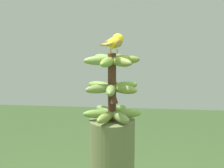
# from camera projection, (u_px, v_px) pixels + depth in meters

# --- Properties ---
(banana_bunch) EXTENTS (0.26, 0.26, 0.30)m
(banana_bunch) POSITION_uv_depth(u_px,v_px,m) (112.00, 88.00, 1.73)
(banana_bunch) COLOR #4C2D1E
(banana_bunch) RESTS_ON banana_tree
(perched_bird) EXTENTS (0.09, 0.20, 0.08)m
(perched_bird) POSITION_uv_depth(u_px,v_px,m) (115.00, 42.00, 1.69)
(perched_bird) COLOR #C68933
(perched_bird) RESTS_ON banana_bunch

